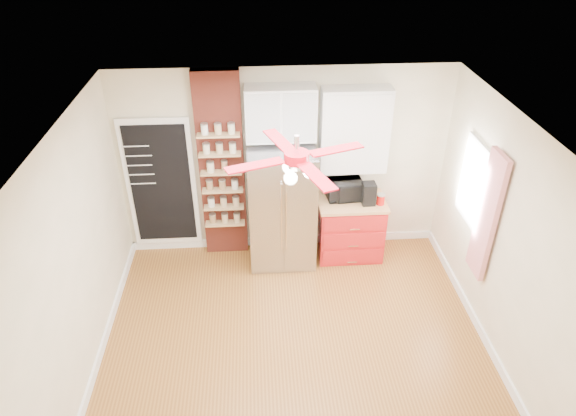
{
  "coord_description": "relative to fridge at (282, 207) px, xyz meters",
  "views": [
    {
      "loc": [
        -0.38,
        -4.31,
        4.57
      ],
      "look_at": [
        -0.02,
        0.9,
        1.31
      ],
      "focal_mm": 32.0,
      "sensor_mm": 36.0,
      "label": 1
    }
  ],
  "objects": [
    {
      "name": "pantry_jar_beans",
      "position": [
        -0.75,
        0.17,
        0.57
      ],
      "size": [
        0.1,
        0.1,
        0.14
      ],
      "primitive_type": "cylinder",
      "rotation": [
        0.0,
        0.0,
        0.17
      ],
      "color": "#966E4C",
      "rests_on": "brick_pillar"
    },
    {
      "name": "brick_pillar",
      "position": [
        -0.8,
        0.29,
        0.48
      ],
      "size": [
        0.6,
        0.16,
        2.7
      ],
      "primitive_type": "cube",
      "color": "maroon",
      "rests_on": "floor"
    },
    {
      "name": "canister_right",
      "position": [
        1.28,
        0.13,
        0.09
      ],
      "size": [
        0.11,
        0.11,
        0.12
      ],
      "primitive_type": "cylinder",
      "rotation": [
        0.0,
        0.0,
        0.09
      ],
      "color": "#A22309",
      "rests_on": "red_cabinet"
    },
    {
      "name": "window",
      "position": [
        2.28,
        -0.73,
        0.68
      ],
      "size": [
        0.04,
        0.75,
        1.05
      ],
      "primitive_type": "cube",
      "color": "white",
      "rests_on": "wall_right"
    },
    {
      "name": "pantry_jar_oats",
      "position": [
        -0.94,
        0.15,
        0.57
      ],
      "size": [
        0.13,
        0.13,
        0.14
      ],
      "primitive_type": "cylinder",
      "rotation": [
        0.0,
        0.0,
        0.43
      ],
      "color": "beige",
      "rests_on": "brick_pillar"
    },
    {
      "name": "toaster_oven",
      "position": [
        0.87,
        0.13,
        0.16
      ],
      "size": [
        0.51,
        0.37,
        0.27
      ],
      "primitive_type": "imported",
      "rotation": [
        0.0,
        0.0,
        0.09
      ],
      "color": "black",
      "rests_on": "red_cabinet"
    },
    {
      "name": "wall_left",
      "position": [
        -2.2,
        -1.63,
        0.48
      ],
      "size": [
        0.02,
        4.0,
        2.7
      ],
      "primitive_type": "cube",
      "color": "beige",
      "rests_on": "floor"
    },
    {
      "name": "ceiling_fan",
      "position": [
        0.05,
        -1.63,
        1.55
      ],
      "size": [
        1.4,
        1.4,
        0.44
      ],
      "color": "silver",
      "rests_on": "ceiling"
    },
    {
      "name": "canister_left",
      "position": [
        1.34,
        -0.06,
        0.1
      ],
      "size": [
        0.12,
        0.12,
        0.14
      ],
      "primitive_type": "cylinder",
      "rotation": [
        0.0,
        0.0,
        0.1
      ],
      "color": "#B90D0A",
      "rests_on": "red_cabinet"
    },
    {
      "name": "coffee_maker",
      "position": [
        1.17,
        -0.04,
        0.18
      ],
      "size": [
        0.18,
        0.18,
        0.31
      ],
      "primitive_type": "cube",
      "rotation": [
        0.0,
        0.0,
        0.04
      ],
      "color": "black",
      "rests_on": "red_cabinet"
    },
    {
      "name": "curtain",
      "position": [
        2.23,
        -1.28,
        0.57
      ],
      "size": [
        0.06,
        0.4,
        1.55
      ],
      "primitive_type": "cube",
      "color": "red",
      "rests_on": "wall_right"
    },
    {
      "name": "chalkboard",
      "position": [
        -1.65,
        0.33,
        0.23
      ],
      "size": [
        0.95,
        0.05,
        1.95
      ],
      "color": "white",
      "rests_on": "wall_back"
    },
    {
      "name": "fridge",
      "position": [
        0.0,
        0.0,
        0.0
      ],
      "size": [
        0.9,
        0.7,
        1.75
      ],
      "primitive_type": "cube",
      "color": "#B4B4B9",
      "rests_on": "floor"
    },
    {
      "name": "upper_glass_cabinet",
      "position": [
        0.0,
        0.2,
        1.27
      ],
      "size": [
        0.9,
        0.35,
        0.7
      ],
      "primitive_type": "cube",
      "color": "white",
      "rests_on": "wall_back"
    },
    {
      "name": "upper_shelf_unit",
      "position": [
        0.97,
        0.22,
        1.0
      ],
      "size": [
        0.9,
        0.3,
        1.15
      ],
      "primitive_type": "cube",
      "color": "white",
      "rests_on": "wall_back"
    },
    {
      "name": "ceiling",
      "position": [
        0.05,
        -1.63,
        1.83
      ],
      "size": [
        4.5,
        4.5,
        0.0
      ],
      "primitive_type": "plane",
      "color": "white",
      "rests_on": "wall_back"
    },
    {
      "name": "wall_back",
      "position": [
        0.05,
        0.37,
        0.48
      ],
      "size": [
        4.5,
        0.02,
        2.7
      ],
      "primitive_type": "cube",
      "color": "beige",
      "rests_on": "floor"
    },
    {
      "name": "red_cabinet",
      "position": [
        0.97,
        0.05,
        -0.42
      ],
      "size": [
        0.94,
        0.64,
        0.9
      ],
      "color": "red",
      "rests_on": "floor"
    },
    {
      "name": "wall_front",
      "position": [
        0.05,
        -3.63,
        0.48
      ],
      "size": [
        4.5,
        0.02,
        2.7
      ],
      "primitive_type": "cube",
      "color": "beige",
      "rests_on": "floor"
    },
    {
      "name": "wall_right",
      "position": [
        2.3,
        -1.63,
        0.48
      ],
      "size": [
        0.02,
        4.0,
        2.7
      ],
      "primitive_type": "cube",
      "color": "beige",
      "rests_on": "floor"
    },
    {
      "name": "floor",
      "position": [
        0.05,
        -1.63,
        -0.88
      ],
      "size": [
        4.5,
        4.5,
        0.0
      ],
      "primitive_type": "plane",
      "color": "#915F24",
      "rests_on": "ground"
    }
  ]
}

